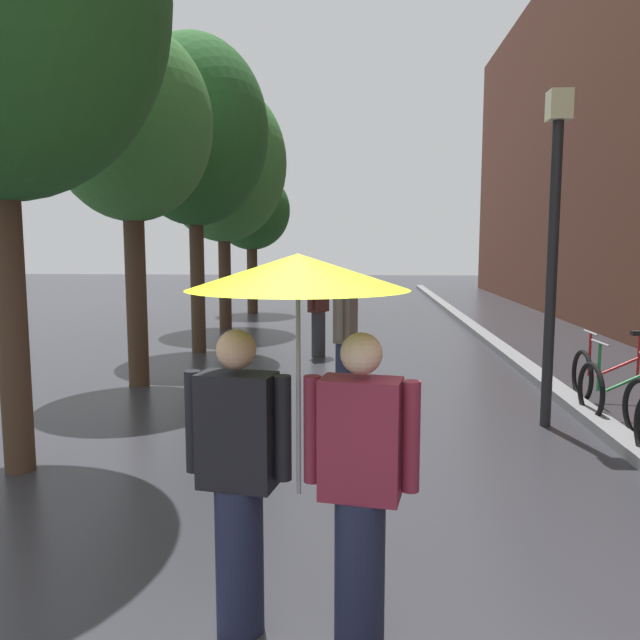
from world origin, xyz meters
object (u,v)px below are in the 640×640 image
parked_bicycle_2 (634,389)px  pedestrian_walking_midground (345,340)px  street_tree_1 (130,126)px  couple_under_umbrella (298,386)px  street_lamp_post (554,232)px  parked_bicycle_3 (622,374)px  street_tree_2 (194,132)px  street_tree_4 (251,211)px  street_tree_3 (223,164)px  pedestrian_walking_far (318,308)px

parked_bicycle_2 → pedestrian_walking_midground: bearing=171.6°
street_tree_1 → pedestrian_walking_midground: bearing=-16.1°
couple_under_umbrella → street_lamp_post: (2.45, 4.11, 0.86)m
parked_bicycle_3 → street_tree_2: bearing=152.3°
street_tree_1 → parked_bicycle_2: bearing=-12.1°
street_tree_4 → parked_bicycle_3: bearing=-56.9°
street_tree_3 → pedestrian_walking_midground: bearing=-66.1°
parked_bicycle_2 → pedestrian_walking_far: (-4.07, 3.99, 0.53)m
couple_under_umbrella → street_lamp_post: 4.86m
street_tree_2 → pedestrian_walking_far: street_tree_2 is taller
street_tree_4 → couple_under_umbrella: 16.07m
parked_bicycle_2 → street_lamp_post: street_lamp_post is taller
parked_bicycle_3 → pedestrian_walking_midground: bearing=-174.7°
street_tree_1 → pedestrian_walking_far: bearing=46.2°
street_tree_1 → pedestrian_walking_far: street_tree_1 is taller
parked_bicycle_2 → parked_bicycle_3: 0.87m
street_tree_2 → street_tree_4: size_ratio=1.40×
street_tree_2 → pedestrian_walking_far: size_ratio=3.51×
couple_under_umbrella → parked_bicycle_3: bearing=54.6°
street_tree_3 → parked_bicycle_2: size_ratio=5.31×
street_tree_3 → parked_bicycle_2: street_tree_3 is taller
pedestrian_walking_midground → parked_bicycle_3: bearing=5.3°
street_tree_3 → pedestrian_walking_far: street_tree_3 is taller
street_lamp_post → parked_bicycle_3: bearing=42.1°
couple_under_umbrella → pedestrian_walking_far: (-0.51, 8.43, -0.47)m
pedestrian_walking_midground → street_tree_1: bearing=163.9°
street_tree_4 → parked_bicycle_2: 13.31m
street_tree_3 → street_lamp_post: size_ratio=1.58×
street_lamp_post → street_tree_3: bearing=124.5°
street_tree_2 → pedestrian_walking_midground: (2.97, -3.82, -3.32)m
street_tree_4 → couple_under_umbrella: street_tree_4 is taller
street_tree_1 → street_lamp_post: 5.91m
parked_bicycle_3 → couple_under_umbrella: 6.57m
street_tree_1 → parked_bicycle_2: size_ratio=4.64×
street_tree_2 → parked_bicycle_2: 8.63m
parked_bicycle_2 → street_tree_2: bearing=146.0°
street_tree_3 → parked_bicycle_3: (6.84, -6.84, -3.65)m
street_tree_1 → street_tree_4: size_ratio=1.22×
parked_bicycle_3 → street_tree_1: bearing=175.3°
street_tree_4 → street_lamp_post: size_ratio=1.14×
street_tree_2 → couple_under_umbrella: (2.86, -8.77, -2.81)m
parked_bicycle_3 → couple_under_umbrella: size_ratio=0.53×
street_lamp_post → pedestrian_walking_far: street_lamp_post is taller
parked_bicycle_2 → couple_under_umbrella: bearing=-128.8°
street_tree_3 → parked_bicycle_3: street_tree_3 is taller
couple_under_umbrella → pedestrian_walking_midground: (0.11, 4.95, -0.51)m
street_tree_4 → street_tree_2: bearing=-88.7°
street_lamp_post → pedestrian_walking_midground: 2.84m
street_tree_3 → street_lamp_post: 9.91m
street_tree_4 → pedestrian_walking_midground: bearing=-73.8°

